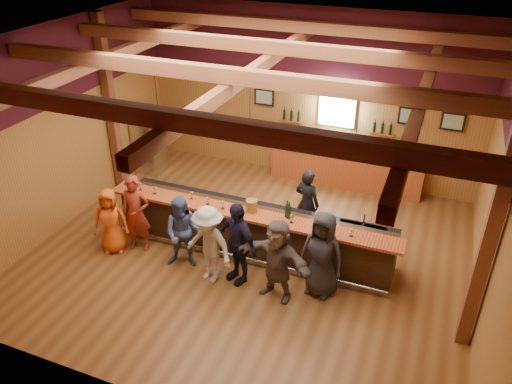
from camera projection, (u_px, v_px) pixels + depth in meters
room at (251, 111)px, 9.30m from camera, size 9.04×9.00×4.52m
bar_counter at (254, 229)px, 10.71m from camera, size 6.30×1.07×1.11m
back_bar_cabinet at (345, 169)px, 13.24m from camera, size 4.00×0.52×0.95m
window at (337, 108)px, 12.77m from camera, size 0.95×0.09×0.95m
framed_pictures at (371, 111)px, 12.46m from camera, size 5.35×0.05×0.45m
wine_shelves at (335, 125)px, 12.93m from camera, size 3.00×0.18×0.30m
pendant_lights at (250, 138)px, 9.51m from camera, size 4.24×0.24×1.37m
stainless_fridge at (149, 141)px, 13.81m from camera, size 0.70×0.70×1.80m
customer_orange at (111, 221)px, 10.57m from camera, size 0.87×0.74×1.50m
customer_redvest at (136, 214)px, 10.58m from camera, size 0.71×0.54×1.75m
customer_denim at (183, 232)px, 10.10m from camera, size 0.91×0.78×1.60m
customer_white at (209, 245)px, 9.67m from camera, size 1.21×0.89×1.67m
customer_navy at (238, 243)px, 9.65m from camera, size 1.12×0.87×1.77m
customer_brown at (277, 260)px, 9.24m from camera, size 1.64×0.83×1.69m
customer_dark at (322, 254)px, 9.31m from camera, size 0.96×0.72×1.78m
bartender at (307, 203)px, 11.07m from camera, size 0.67×0.53×1.63m
ice_bucket at (252, 206)px, 10.16m from camera, size 0.24×0.24×0.26m
bottle_a at (289, 212)px, 9.92m from camera, size 0.08×0.08×0.38m
bottle_b at (287, 211)px, 9.96m from camera, size 0.08×0.08×0.38m
glass_a at (140, 184)px, 10.93m from camera, size 0.08×0.08×0.19m
glass_b at (155, 188)px, 10.79m from camera, size 0.08×0.08×0.18m
glass_c at (191, 193)px, 10.60m from camera, size 0.08×0.08×0.18m
glass_d at (207, 199)px, 10.40m from camera, size 0.08×0.08×0.18m
glass_e at (222, 203)px, 10.24m from camera, size 0.08×0.08×0.19m
glass_f at (292, 217)px, 9.78m from camera, size 0.09×0.09×0.19m
glass_g at (317, 223)px, 9.60m from camera, size 0.08×0.08×0.18m
glass_h at (352, 230)px, 9.38m from camera, size 0.08×0.08×0.18m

